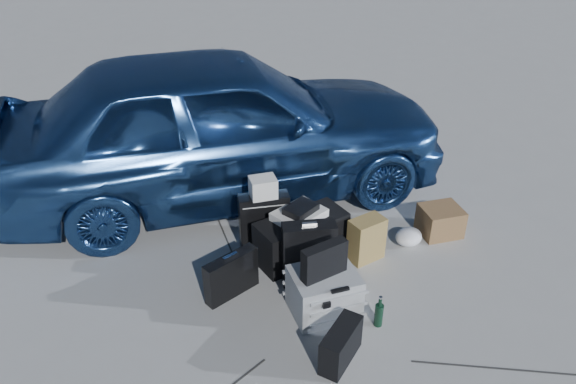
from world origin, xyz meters
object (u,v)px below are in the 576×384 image
object	(u,v)px
car	(221,124)
suitcase_left	(309,254)
duffel_bag	(301,238)
briefcase	(231,276)
cardboard_box	(440,221)
green_bottle	(379,312)
suitcase_right	(264,221)
pelican_case	(324,293)

from	to	relation	value
car	suitcase_left	world-z (taller)	car
car	duffel_bag	size ratio (longest dim) A/B	5.63
briefcase	cardboard_box	distance (m)	2.07
cardboard_box	green_bottle	distance (m)	1.43
green_bottle	briefcase	bearing A→B (deg)	133.81
briefcase	green_bottle	distance (m)	1.20
suitcase_left	cardboard_box	size ratio (longest dim) A/B	1.56
car	cardboard_box	bearing A→B (deg)	-127.35
suitcase_left	green_bottle	size ratio (longest dim) A/B	2.15
briefcase	suitcase_right	xyz separation A→B (m)	(0.53, 0.47, 0.08)
pelican_case	cardboard_box	distance (m)	1.57
suitcase_left	green_bottle	distance (m)	0.75
pelican_case	car	bearing A→B (deg)	98.20
briefcase	suitcase_right	world-z (taller)	suitcase_right
pelican_case	suitcase_right	xyz separation A→B (m)	(-0.02, 0.99, 0.09)
suitcase_left	green_bottle	xyz separation A→B (m)	(0.20, -0.70, -0.15)
suitcase_left	suitcase_right	size ratio (longest dim) A/B	1.06
suitcase_right	duffel_bag	xyz separation A→B (m)	(0.21, -0.30, -0.07)
car	green_bottle	bearing A→B (deg)	-162.57
car	duffel_bag	world-z (taller)	car
suitcase_left	briefcase	bearing A→B (deg)	-173.08
car	suitcase_left	xyz separation A→B (m)	(0.02, -1.73, -0.49)
suitcase_right	green_bottle	bearing A→B (deg)	-59.86
suitcase_left	suitcase_right	distance (m)	0.63
suitcase_right	duffel_bag	size ratio (longest dim) A/B	0.66
green_bottle	duffel_bag	bearing A→B (deg)	94.76
suitcase_left	duffel_bag	world-z (taller)	suitcase_left
suitcase_left	pelican_case	bearing A→B (deg)	-81.05
suitcase_left	cardboard_box	distance (m)	1.45
duffel_bag	suitcase_left	bearing A→B (deg)	-114.26
suitcase_right	cardboard_box	bearing A→B (deg)	-4.24
green_bottle	suitcase_right	bearing A→B (deg)	102.57
pelican_case	suitcase_right	bearing A→B (deg)	100.71
cardboard_box	green_bottle	size ratio (longest dim) A/B	1.38
car	cardboard_box	distance (m)	2.34
pelican_case	suitcase_left	bearing A→B (deg)	87.69
suitcase_right	cardboard_box	world-z (taller)	suitcase_right
green_bottle	cardboard_box	bearing A→B (deg)	29.90
pelican_case	green_bottle	xyz separation A→B (m)	(0.28, -0.34, -0.05)
car	green_bottle	world-z (taller)	car
car	briefcase	distance (m)	1.78
cardboard_box	pelican_case	bearing A→B (deg)	-166.07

